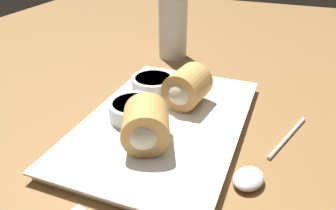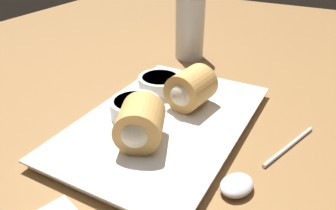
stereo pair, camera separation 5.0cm
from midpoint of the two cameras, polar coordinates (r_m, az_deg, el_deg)
table_surface at (r=47.33cm, az=-4.09°, el=-5.81°), size 180.00×140.00×2.00cm
serving_plate at (r=47.15cm, az=-3.04°, el=-3.33°), size 33.20×21.48×1.50cm
roll_front_left at (r=48.87cm, az=0.24°, el=2.91°), size 7.48×6.59×5.82cm
roll_front_right at (r=40.26cm, az=-7.80°, el=-3.77°), size 7.92×7.77×5.82cm
dipping_bowl_near at (r=47.27cm, az=-8.81°, el=-0.63°), size 7.22×7.22×2.45cm
dipping_bowl_far at (r=54.00cm, az=-5.24°, el=3.66°), size 7.22×7.22×2.45cm
spoon at (r=39.57cm, az=11.25°, el=-11.58°), size 19.34×8.12×1.50cm
drinking_glass at (r=70.76cm, az=-1.23°, el=13.40°), size 6.09×6.09×13.16cm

